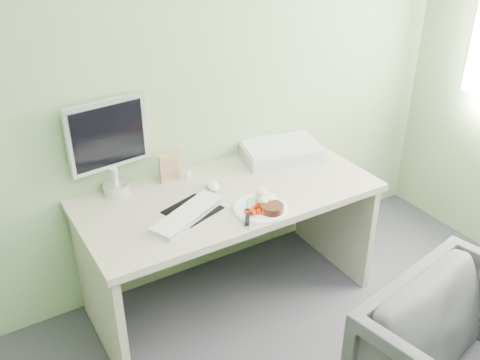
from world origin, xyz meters
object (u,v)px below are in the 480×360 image
desk (229,221)px  scanner (281,151)px  monitor (109,143)px  plate (261,209)px

desk → scanner: 0.57m
scanner → monitor: size_ratio=0.90×
plate → scanner: bearing=46.0°
scanner → monitor: (-1.01, 0.10, 0.26)m
desk → scanner: (0.49, 0.22, 0.22)m
desk → monitor: 0.77m
desk → plate: plate is taller
desk → plate: (0.05, -0.24, 0.19)m
plate → scanner: scanner is taller
plate → monitor: monitor is taller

